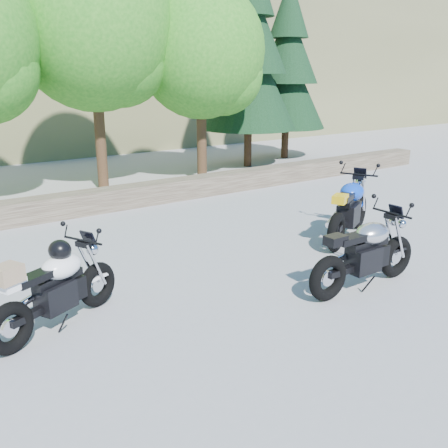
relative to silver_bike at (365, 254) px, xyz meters
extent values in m
plane|color=gray|center=(-1.45, 0.80, -0.52)|extent=(90.00, 90.00, 0.00)
cube|color=#473C2F|center=(-1.45, 6.30, -0.27)|extent=(22.00, 0.55, 0.50)
cylinder|color=#382314|center=(-0.65, 8.40, 1.16)|extent=(0.28, 0.28, 3.36)
sphere|color=#207419|center=(-0.65, 8.40, 3.68)|extent=(4.08, 4.08, 4.08)
sphere|color=#207419|center=(-0.15, 8.10, 2.96)|extent=(2.64, 2.64, 2.64)
cylinder|color=#382314|center=(2.15, 7.80, 0.93)|extent=(0.28, 0.28, 2.91)
sphere|color=#207419|center=(2.15, 7.80, 3.12)|extent=(3.54, 3.54, 3.54)
sphere|color=#207419|center=(2.65, 7.50, 2.49)|extent=(2.29, 2.29, 2.29)
cylinder|color=#382314|center=(4.75, 9.00, 0.56)|extent=(0.26, 0.26, 2.16)
cone|color=black|center=(4.75, 9.00, 2.36)|extent=(3.17, 3.17, 3.24)
cone|color=black|center=(4.75, 9.00, 3.94)|extent=(2.45, 2.45, 2.88)
cylinder|color=#382314|center=(6.95, 9.60, 0.44)|extent=(0.26, 0.26, 1.92)
cone|color=black|center=(6.95, 9.60, 2.04)|extent=(2.82, 2.82, 2.88)
cone|color=black|center=(6.95, 9.60, 3.44)|extent=(2.18, 2.18, 2.56)
cone|color=black|center=(6.95, 9.60, 4.72)|extent=(1.41, 1.41, 2.05)
torus|color=black|center=(0.72, 0.00, -0.19)|extent=(0.66, 0.17, 0.66)
torus|color=black|center=(-0.76, 0.00, -0.19)|extent=(0.66, 0.17, 0.66)
cylinder|color=silver|center=(0.72, 0.00, -0.19)|extent=(0.23, 0.04, 0.23)
cylinder|color=silver|center=(-0.76, 0.00, -0.19)|extent=(0.23, 0.04, 0.23)
cube|color=black|center=(-0.04, 0.00, -0.07)|extent=(0.49, 0.31, 0.37)
cube|color=black|center=(0.04, 0.00, 0.16)|extent=(0.72, 0.17, 0.10)
ellipsoid|color=silver|center=(0.11, 0.00, 0.30)|extent=(0.59, 0.40, 0.31)
cube|color=black|center=(-0.34, 0.00, 0.30)|extent=(0.51, 0.23, 0.09)
cube|color=black|center=(-0.65, 0.00, 0.34)|extent=(0.29, 0.21, 0.13)
cylinder|color=black|center=(0.52, 0.00, 0.54)|extent=(0.03, 0.68, 0.03)
sphere|color=silver|center=(0.68, 0.00, 0.36)|extent=(0.19, 0.19, 0.19)
torus|color=black|center=(-3.43, 1.66, -0.22)|extent=(0.62, 0.41, 0.62)
torus|color=black|center=(-4.68, 1.06, -0.22)|extent=(0.62, 0.41, 0.62)
cylinder|color=silver|center=(-3.43, 1.66, -0.22)|extent=(0.21, 0.13, 0.21)
cylinder|color=silver|center=(-4.68, 1.06, -0.22)|extent=(0.21, 0.13, 0.21)
cube|color=black|center=(-4.07, 1.35, -0.10)|extent=(0.54, 0.46, 0.35)
cube|color=black|center=(-4.01, 1.38, 0.11)|extent=(0.67, 0.43, 0.10)
ellipsoid|color=white|center=(-3.95, 1.41, 0.25)|extent=(0.66, 0.58, 0.29)
cube|color=black|center=(-4.33, 1.23, 0.25)|extent=(0.53, 0.40, 0.09)
cube|color=white|center=(-4.59, 1.10, 0.29)|extent=(0.33, 0.29, 0.13)
cylinder|color=black|center=(-3.60, 1.58, 0.47)|extent=(0.30, 0.59, 0.03)
sphere|color=silver|center=(-3.46, 1.65, 0.31)|extent=(0.17, 0.17, 0.17)
ellipsoid|color=black|center=(-3.95, 1.41, 0.46)|extent=(0.37, 0.37, 0.26)
cube|color=#8E7252|center=(-4.62, 1.09, 0.42)|extent=(0.37, 0.35, 0.19)
torus|color=black|center=(2.27, 2.06, -0.17)|extent=(0.72, 0.48, 0.71)
torus|color=black|center=(0.84, 1.33, -0.17)|extent=(0.72, 0.48, 0.71)
cylinder|color=silver|center=(2.27, 2.06, -0.17)|extent=(0.24, 0.15, 0.24)
cylinder|color=silver|center=(0.84, 1.33, -0.17)|extent=(0.24, 0.15, 0.24)
cube|color=black|center=(1.53, 1.68, -0.03)|extent=(0.63, 0.54, 0.40)
cube|color=black|center=(1.60, 1.72, 0.21)|extent=(0.78, 0.51, 0.11)
ellipsoid|color=#0D3BC3|center=(1.67, 1.75, 0.37)|extent=(0.77, 0.67, 0.34)
cube|color=black|center=(1.23, 1.53, 0.37)|extent=(0.61, 0.47, 0.10)
cube|color=#E5B50C|center=(0.94, 1.38, 0.41)|extent=(0.38, 0.34, 0.14)
cylinder|color=black|center=(2.07, 1.96, 0.62)|extent=(0.36, 0.67, 0.04)
sphere|color=silver|center=(2.23, 2.04, 0.43)|extent=(0.20, 0.20, 0.20)
camera|label=1|loc=(-5.57, -4.40, 2.51)|focal=40.00mm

